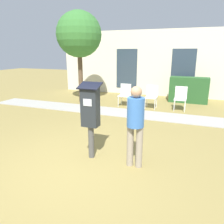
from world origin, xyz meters
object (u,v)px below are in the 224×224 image
object	(u,v)px
parking_meter	(90,111)
person_standing	(135,121)
outdoor_chair_right	(181,96)
outdoor_chair_left	(125,93)
outdoor_chair_middle	(152,95)

from	to	relation	value
parking_meter	person_standing	xyz separation A→B (m)	(0.95, -0.03, -0.09)
person_standing	outdoor_chair_right	size ratio (longest dim) A/B	1.76
outdoor_chair_left	outdoor_chair_middle	bearing A→B (deg)	18.41
outdoor_chair_left	outdoor_chair_middle	size ratio (longest dim) A/B	1.00
person_standing	outdoor_chair_right	xyz separation A→B (m)	(0.51, 4.74, -0.40)
outdoor_chair_middle	person_standing	bearing A→B (deg)	-86.26
parking_meter	person_standing	size ratio (longest dim) A/B	1.01
outdoor_chair_left	outdoor_chair_right	distance (m)	2.18
parking_meter	outdoor_chair_right	distance (m)	4.95
parking_meter	outdoor_chair_middle	distance (m)	4.68
person_standing	outdoor_chair_right	bearing A→B (deg)	96.95
outdoor_chair_left	person_standing	bearing A→B (deg)	-53.64
outdoor_chair_left	outdoor_chair_right	bearing A→B (deg)	19.07
outdoor_chair_left	outdoor_chair_middle	world-z (taller)	same
parking_meter	person_standing	distance (m)	0.95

